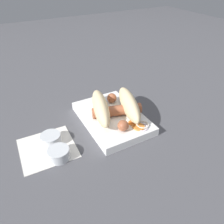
{
  "coord_description": "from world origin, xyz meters",
  "views": [
    {
      "loc": [
        0.47,
        -0.26,
        0.41
      ],
      "look_at": [
        0.0,
        0.0,
        0.03
      ],
      "focal_mm": 35.0,
      "sensor_mm": 36.0,
      "label": 1
    }
  ],
  "objects": [
    {
      "name": "ground_plane",
      "position": [
        0.0,
        0.0,
        0.0
      ],
      "size": [
        3.0,
        3.0,
        0.0
      ],
      "primitive_type": "plane",
      "color": "#4C4C51"
    },
    {
      "name": "napkin",
      "position": [
        0.02,
        -0.21,
        0.0
      ],
      "size": [
        0.14,
        0.14,
        0.0
      ],
      "color": "white",
      "rests_on": "ground_plane"
    },
    {
      "name": "condiment_cup_near",
      "position": [
        0.01,
        -0.19,
        0.01
      ],
      "size": [
        0.05,
        0.05,
        0.03
      ],
      "color": "silver",
      "rests_on": "ground_plane"
    },
    {
      "name": "sausage",
      "position": [
        0.01,
        0.01,
        0.04
      ],
      "size": [
        0.17,
        0.15,
        0.03
      ],
      "color": "#9E5638",
      "rests_on": "food_tray"
    },
    {
      "name": "bread_roll",
      "position": [
        0.0,
        0.01,
        0.05
      ],
      "size": [
        0.21,
        0.18,
        0.06
      ],
      "color": "beige",
      "rests_on": "food_tray"
    },
    {
      "name": "condiment_cup_far",
      "position": [
        0.07,
        -0.19,
        0.01
      ],
      "size": [
        0.05,
        0.05,
        0.03
      ],
      "color": "silver",
      "rests_on": "ground_plane"
    },
    {
      "name": "pickled_veggies",
      "position": [
        0.09,
        0.04,
        0.03
      ],
      "size": [
        0.06,
        0.06,
        0.01
      ],
      "color": "#F99E4C",
      "rests_on": "food_tray"
    },
    {
      "name": "food_tray",
      "position": [
        0.0,
        0.0,
        0.01
      ],
      "size": [
        0.24,
        0.17,
        0.02
      ],
      "color": "white",
      "rests_on": "ground_plane"
    }
  ]
}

